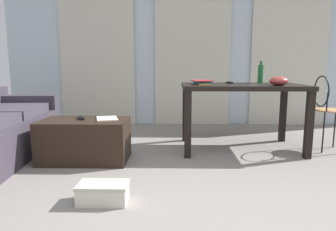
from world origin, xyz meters
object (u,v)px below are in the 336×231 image
magazine (107,119)px  shoebox (103,193)px  tv_remote_primary (81,118)px  wire_chair (326,104)px  tv_remote_on_table (229,83)px  scissors (252,85)px  coffee_table (85,140)px  bowl (279,81)px  bottle_near (260,74)px  book_stack (202,82)px  craft_table (241,93)px

magazine → shoebox: bearing=-95.4°
tv_remote_primary → shoebox: (0.46, -1.02, -0.37)m
wire_chair → magazine: wire_chair is taller
tv_remote_on_table → shoebox: (-1.17, -1.66, -0.70)m
scissors → coffee_table: bearing=-170.0°
coffee_table → bowl: 2.12m
bottle_near → shoebox: 2.44m
wire_chair → shoebox: (-2.23, -1.42, -0.47)m
bowl → tv_remote_primary: bowl is taller
bowl → book_stack: size_ratio=0.65×
shoebox → book_stack: bearing=60.5°
bowl → book_stack: bowl is taller
craft_table → magazine: craft_table is taller
bowl → craft_table: bearing=142.0°
bowl → book_stack: 0.82m
craft_table → bowl: bowl is taller
coffee_table → shoebox: (0.41, -0.97, -0.14)m
tv_remote_primary → scissors: bearing=-14.6°
book_stack → tv_remote_on_table: size_ratio=1.92×
craft_table → bottle_near: size_ratio=5.09×
coffee_table → tv_remote_primary: tv_remote_primary is taller
tv_remote_primary → book_stack: bearing=-4.5°
wire_chair → bowl: (-0.62, -0.21, 0.27)m
bottle_near → magazine: bearing=-158.4°
bowl → tv_remote_on_table: 0.63m
tv_remote_primary → magazine: (0.27, -0.01, -0.01)m
craft_table → tv_remote_primary: bearing=-165.4°
wire_chair → tv_remote_primary: wire_chair is taller
coffee_table → craft_table: size_ratio=0.64×
magazine → scissors: bearing=-5.8°
coffee_table → bottle_near: (1.96, 0.73, 0.66)m
bottle_near → scissors: bearing=-115.6°
coffee_table → tv_remote_on_table: tv_remote_on_table is taller
tv_remote_primary → magazine: 0.27m
scissors → bowl: bearing=-15.9°
book_stack → craft_table: bearing=3.4°
craft_table → book_stack: book_stack is taller
bottle_near → book_stack: 0.78m
tv_remote_on_table → shoebox: 2.15m
bottle_near → scissors: size_ratio=2.15×
tv_remote_on_table → tv_remote_primary: (-1.63, -0.64, -0.33)m
wire_chair → magazine: (-2.42, -0.41, -0.11)m
wire_chair → book_stack: wire_chair is taller
wire_chair → shoebox: size_ratio=2.44×
scissors → magazine: (-1.54, -0.27, -0.33)m
craft_table → book_stack: 0.48m
book_stack → bottle_near: bearing=19.3°
coffee_table → magazine: 0.32m
wire_chair → tv_remote_primary: size_ratio=5.11×
wire_chair → scissors: wire_chair is taller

